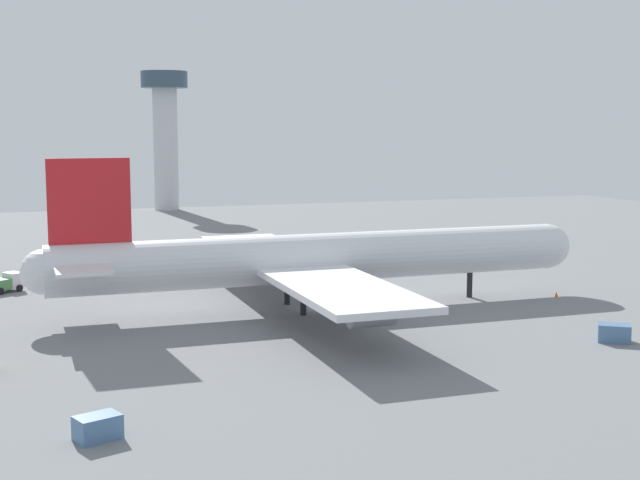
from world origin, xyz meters
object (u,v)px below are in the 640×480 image
Objects in this scene: cargo_container_aft at (614,333)px; safety_cone_nose at (556,294)px; cargo_container_fore at (98,427)px; cargo_loader at (5,283)px; cargo_airplane at (316,259)px; control_tower at (165,127)px.

safety_cone_nose is (8.04, 21.73, -0.55)m from cargo_container_aft.
cargo_container_aft is at bearing 12.60° from cargo_container_fore.
cargo_loader is at bearing 158.03° from safety_cone_nose.
cargo_container_aft is (57.08, -47.99, -0.34)m from cargo_loader.
control_tower reaches higher than cargo_airplane.
safety_cone_nose is at bearing 29.32° from cargo_container_fore.
cargo_container_aft is at bearing -83.08° from control_tower.
cargo_container_fore is 0.94× the size of cargo_container_aft.
cargo_loader is at bearing 146.48° from cargo_airplane.
cargo_airplane is at bearing -33.52° from cargo_loader.
control_tower is (32.23, 165.21, 20.19)m from cargo_container_fore.
cargo_loader is 59.69m from cargo_container_fore.
cargo_container_fore is (-28.27, -36.55, -5.02)m from cargo_airplane.
cargo_airplane reaches higher than cargo_container_fore.
control_tower is (-18.66, 153.84, 20.15)m from cargo_container_aft.
cargo_container_aft is 23.18m from safety_cone_nose.
cargo_container_fore is 52.15m from cargo_container_aft.
control_tower is at bearing 78.96° from cargo_container_fore.
cargo_loader is 74.57m from cargo_container_aft.
control_tower is at bearing 70.05° from cargo_loader.
cargo_loader is (-34.45, 22.82, -4.65)m from cargo_airplane.
cargo_container_aft is 156.27m from control_tower.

